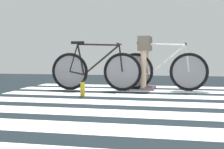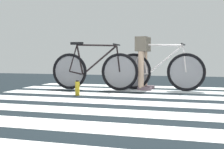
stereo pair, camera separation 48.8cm
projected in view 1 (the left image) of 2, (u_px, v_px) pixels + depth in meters
The scene contains 6 objects.
ground at pixel (147, 118), 3.14m from camera, with size 18.00×14.00×0.02m.
crosswalk_markings at pixel (143, 114), 3.27m from camera, with size 5.38×6.49×0.00m.
bicycle_1_of_2 at pixel (95, 70), 5.57m from camera, with size 1.74×0.52×0.93m.
bicycle_2_of_2 at pixel (161, 70), 5.62m from camera, with size 1.74×0.52×0.93m.
cyclist_2_of_2 at pixel (145, 55), 5.69m from camera, with size 0.34×0.43×1.03m.
water_bottle at pixel (83, 89), 4.76m from camera, with size 0.07×0.07×0.25m.
Camera 1 is at (0.25, -3.12, 0.66)m, focal length 47.21 mm.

